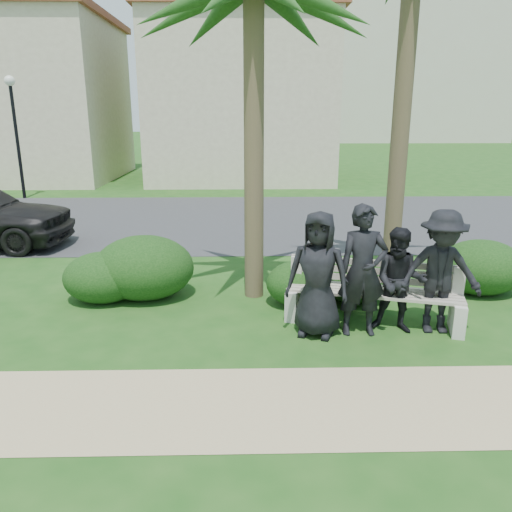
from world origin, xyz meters
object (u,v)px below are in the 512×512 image
(man_a, at_px, (318,275))
(man_c, at_px, (400,281))
(man_b, at_px, (363,271))
(park_bench, at_px, (372,297))
(street_lamp, at_px, (14,116))
(man_d, at_px, (440,272))

(man_a, relative_size, man_c, 1.17)
(man_b, bearing_deg, park_bench, 54.39)
(man_a, xyz_separation_m, man_c, (1.17, 0.07, -0.13))
(street_lamp, relative_size, man_c, 2.82)
(man_a, distance_m, man_d, 1.73)
(man_c, bearing_deg, man_b, -155.25)
(man_a, bearing_deg, man_c, 23.27)
(park_bench, height_order, man_c, man_c)
(man_b, height_order, man_c, man_b)
(man_c, bearing_deg, man_d, 16.29)
(street_lamp, xyz_separation_m, man_a, (9.15, -12.00, -2.06))
(man_c, bearing_deg, street_lamp, 149.32)
(man_b, bearing_deg, man_d, 1.38)
(street_lamp, distance_m, man_d, 16.28)
(man_a, relative_size, man_d, 1.00)
(street_lamp, distance_m, park_bench, 15.55)
(street_lamp, bearing_deg, man_a, -52.67)
(street_lamp, bearing_deg, man_c, -49.13)
(park_bench, bearing_deg, man_b, -109.48)
(man_b, bearing_deg, man_a, -179.64)
(man_a, distance_m, man_b, 0.62)
(man_c, xyz_separation_m, man_d, (0.56, -0.02, 0.13))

